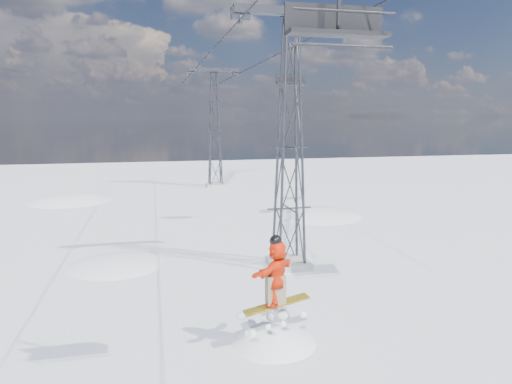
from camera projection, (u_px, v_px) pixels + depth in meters
ground at (342, 355)px, 13.25m from camera, size 120.00×120.00×0.00m
snow_terrain at (165, 338)px, 34.21m from camera, size 39.00×37.00×22.00m
lift_tower_near at (290, 148)px, 20.22m from camera, size 5.20×1.80×11.43m
lift_tower_far at (215, 131)px, 44.28m from camera, size 5.20×1.80×11.43m
haul_cables at (241, 56)px, 30.41m from camera, size 4.46×51.00×0.06m
lift_chair_near at (337, 23)px, 9.24m from camera, size 2.13×0.61×2.64m
lift_chair_mid at (291, 79)px, 26.96m from camera, size 1.82×0.52×2.26m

